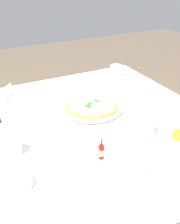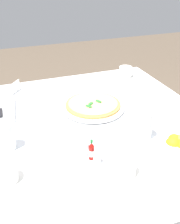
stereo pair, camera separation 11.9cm
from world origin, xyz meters
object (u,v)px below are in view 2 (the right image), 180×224
Objects in this scene: coffee_cup_near_left at (125,167)px; citrus_bowl at (178,145)px; menu_card at (15,88)px; water_glass_left_edge at (6,138)px; coffee_cup_far_left at (125,73)px; salt_shaker at (86,149)px; coffee_cup_back_corner at (6,175)px; napkin_folded at (0,111)px; pizza at (93,104)px; dinner_knife at (0,108)px; pepper_shaker at (97,157)px; hot_sauce_bottle at (92,151)px; pizza_plate at (93,107)px; water_glass_right_edge at (144,125)px.

coffee_cup_near_left is 0.24m from citrus_bowl.
menu_card is at bearing 19.36° from coffee_cup_near_left.
water_glass_left_edge is at bearing 51.32° from coffee_cup_near_left.
citrus_bowl is 0.89m from menu_card.
salt_shaker is (-0.62, 0.47, -0.01)m from coffee_cup_far_left.
coffee_cup_far_left is 1.00m from coffee_cup_back_corner.
pizza is at bearing -98.34° from napkin_folded.
menu_card is (0.49, -0.08, -0.02)m from water_glass_left_edge.
water_glass_left_edge reaches higher than dinner_knife.
coffee_cup_far_left is at bearing -33.73° from pepper_shaker.
coffee_cup_near_left reaches higher than pizza.
dinner_knife is 2.36× the size of hot_sauce_bottle.
coffee_cup_far_left is (0.30, -0.32, 0.02)m from pizza_plate.
salt_shaker is at bearing 155.29° from pizza.
coffee_cup_near_left is 1.00× the size of coffee_cup_back_corner.
napkin_folded is (0.57, 0.36, -0.02)m from coffee_cup_near_left.
pizza_plate is 0.45m from water_glass_left_edge.
menu_card is at bearing -22.20° from dinner_knife.
napkin_folded is 1.19× the size of dinner_knife.
dinner_knife is (0.11, 0.42, 0.01)m from pizza_plate.
menu_card is (0.68, 0.20, 0.00)m from pepper_shaker.
pepper_shaker is (-0.49, -0.29, 0.00)m from dinner_knife.
napkin_folded is 0.22m from menu_card.
pepper_shaker is at bearing -160.35° from salt_shaker.
napkin_folded is at bearing -180.00° from dinner_knife.
citrus_bowl is at bearing -128.96° from dinner_knife.
pizza is at bearing 84.18° from menu_card.
water_glass_left_edge is (-0.18, 0.41, 0.02)m from pizza.
pizza_plate is at bearing 23.31° from citrus_bowl.
pizza is 0.35m from salt_shaker.
coffee_cup_back_corner reaches higher than dinner_knife.
coffee_cup_far_left is at bearing -47.23° from pizza_plate.
citrus_bowl is at bearing -112.00° from water_glass_left_edge.
salt_shaker is (0.10, 0.32, -0.00)m from citrus_bowl.
coffee_cup_near_left is (-0.46, 0.06, 0.00)m from pizza.
citrus_bowl is (-0.41, -0.18, 0.02)m from pizza_plate.
coffee_cup_back_corner is 0.29m from salt_shaker.
water_glass_right_edge is (-0.59, 0.22, 0.02)m from coffee_cup_far_left.
pizza_plate is at bearing -26.21° from pizza.
pizza_plate is 0.39m from pepper_shaker.
napkin_folded is 0.54m from hot_sauce_bottle.
water_glass_right_edge is (-0.29, -0.10, 0.04)m from pizza_plate.
menu_card is at bearing 46.85° from pizza.
water_glass_left_edge is 0.64m from citrus_bowl.
pizza is 3.16× the size of hot_sauce_bottle.
hot_sauce_bottle is at bearing 19.65° from pepper_shaker.
pepper_shaker reaches higher than napkin_folded.
citrus_bowl is 1.81× the size of hot_sauce_bottle.
dinner_knife is 3.48× the size of salt_shaker.
menu_card is (0.67, -0.10, 0.00)m from coffee_cup_back_corner.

